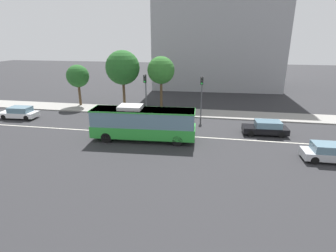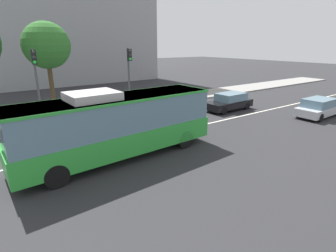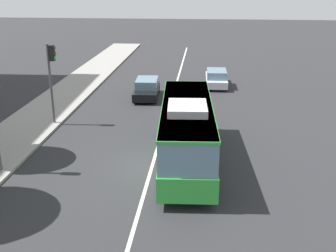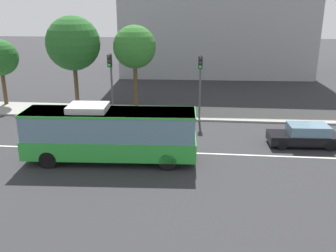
% 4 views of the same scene
% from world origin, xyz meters
% --- Properties ---
extents(ground_plane, '(160.00, 160.00, 0.00)m').
position_xyz_m(ground_plane, '(0.00, 0.00, 0.00)').
color(ground_plane, '#28282B').
extents(sidewalk_kerb, '(80.00, 3.89, 0.14)m').
position_xyz_m(sidewalk_kerb, '(0.00, 8.64, 0.07)').
color(sidewalk_kerb, gray).
rests_on(sidewalk_kerb, ground_plane).
extents(lane_centre_line, '(76.00, 0.16, 0.01)m').
position_xyz_m(lane_centre_line, '(0.00, 0.00, 0.01)').
color(lane_centre_line, silver).
rests_on(lane_centre_line, ground_plane).
extents(transit_bus, '(10.12, 3.04, 3.46)m').
position_xyz_m(transit_bus, '(0.67, -1.69, 1.81)').
color(transit_bus, green).
rests_on(transit_bus, ground_plane).
extents(sedan_silver, '(4.53, 1.88, 1.46)m').
position_xyz_m(sedan_silver, '(16.84, -3.54, 0.72)').
color(sedan_silver, '#B7BABF').
rests_on(sedan_silver, ground_plane).
extents(sedan_black, '(4.57, 1.99, 1.46)m').
position_xyz_m(sedan_black, '(12.71, 2.02, 0.72)').
color(sedan_black, black).
rests_on(sedan_black, ground_plane).
extents(sedan_white, '(4.57, 1.99, 1.46)m').
position_xyz_m(sedan_white, '(-16.35, 2.71, 0.72)').
color(sedan_white, white).
rests_on(sedan_white, ground_plane).
extents(traffic_light_near_corner, '(0.33, 0.62, 5.20)m').
position_xyz_m(traffic_light_near_corner, '(-1.35, 7.14, 3.56)').
color(traffic_light_near_corner, '#47474C').
rests_on(traffic_light_near_corner, ground_plane).
extents(traffic_light_mid_block, '(0.33, 0.62, 5.20)m').
position_xyz_m(traffic_light_mid_block, '(5.73, 6.97, 3.56)').
color(traffic_light_mid_block, '#47474C').
rests_on(traffic_light_mid_block, ground_plane).
extents(street_tree_kerbside_left, '(3.16, 3.16, 5.93)m').
position_xyz_m(street_tree_kerbside_left, '(-11.97, 9.93, 4.31)').
color(street_tree_kerbside_left, '#4C3823').
rests_on(street_tree_kerbside_left, ground_plane).
extents(street_tree_kerbside_centre, '(3.65, 3.65, 7.23)m').
position_xyz_m(street_tree_kerbside_centre, '(0.10, 9.97, 5.37)').
color(street_tree_kerbside_centre, '#4C3823').
rests_on(street_tree_kerbside_centre, ground_plane).
extents(street_tree_kerbside_right, '(4.62, 4.62, 7.98)m').
position_xyz_m(street_tree_kerbside_right, '(-5.19, 9.80, 5.65)').
color(street_tree_kerbside_right, '#4C3823').
rests_on(street_tree_kerbside_right, ground_plane).
extents(office_block_background, '(24.09, 15.11, 23.80)m').
position_xyz_m(office_block_background, '(7.24, 30.58, 11.90)').
color(office_block_background, '#939399').
rests_on(office_block_background, ground_plane).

